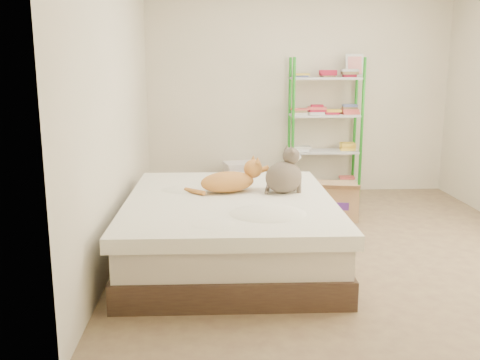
{
  "coord_description": "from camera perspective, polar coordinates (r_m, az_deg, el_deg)",
  "views": [
    {
      "loc": [
        -1.09,
        -4.66,
        1.62
      ],
      "look_at": [
        -0.85,
        -0.07,
        0.62
      ],
      "focal_mm": 40.0,
      "sensor_mm": 36.0,
      "label": 1
    }
  ],
  "objects": [
    {
      "name": "room",
      "position": [
        4.8,
        10.3,
        8.26
      ],
      "size": [
        3.81,
        4.21,
        2.61
      ],
      "color": "#998559",
      "rests_on": "ground"
    },
    {
      "name": "bed",
      "position": [
        4.5,
        -1.08,
        -5.19
      ],
      "size": [
        1.71,
        2.13,
        0.54
      ],
      "rotation": [
        0.0,
        0.0,
        -0.01
      ],
      "color": "#443221",
      "rests_on": "ground"
    },
    {
      "name": "orange_cat",
      "position": [
        4.58,
        -1.35,
        0.08
      ],
      "size": [
        0.63,
        0.46,
        0.23
      ],
      "primitive_type": null,
      "rotation": [
        0.0,
        0.0,
        0.31
      ],
      "color": "#CD7C48",
      "rests_on": "bed"
    },
    {
      "name": "grey_cat",
      "position": [
        4.55,
        4.7,
        1.04
      ],
      "size": [
        0.43,
        0.39,
        0.4
      ],
      "primitive_type": null,
      "rotation": [
        0.0,
        0.0,
        1.92
      ],
      "color": "brown",
      "rests_on": "bed"
    },
    {
      "name": "shelf_unit",
      "position": [
        6.73,
        9.1,
        5.75
      ],
      "size": [
        0.9,
        0.36,
        1.74
      ],
      "color": "#218C20",
      "rests_on": "ground"
    },
    {
      "name": "cardboard_box",
      "position": [
        5.83,
        9.84,
        -2.15
      ],
      "size": [
        0.58,
        0.57,
        0.42
      ],
      "rotation": [
        0.0,
        0.0,
        -0.16
      ],
      "color": "tan",
      "rests_on": "ground"
    },
    {
      "name": "white_bin",
      "position": [
        6.67,
        -0.02,
        0.12
      ],
      "size": [
        0.42,
        0.39,
        0.42
      ],
      "rotation": [
        0.0,
        0.0,
        0.21
      ],
      "color": "white",
      "rests_on": "ground"
    }
  ]
}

